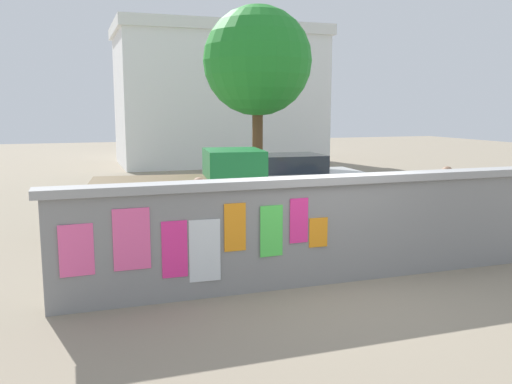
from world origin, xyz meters
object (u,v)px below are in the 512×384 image
at_px(auto_rickshaw_truck, 188,195).
at_px(car_parked, 294,177).
at_px(person_walking, 200,215).
at_px(tree_roadside, 258,62).
at_px(motorcycle, 407,209).
at_px(person_bystander, 446,199).
at_px(bicycle_near, 340,233).

height_order(auto_rickshaw_truck, car_parked, auto_rickshaw_truck).
height_order(person_walking, tree_roadside, tree_roadside).
xyz_separation_m(car_parked, motorcycle, (1.05, -4.16, -0.27)).
height_order(auto_rickshaw_truck, motorcycle, auto_rickshaw_truck).
distance_m(auto_rickshaw_truck, tree_roadside, 7.11).
bearing_deg(tree_roadside, person_bystander, -81.86).
distance_m(motorcycle, tree_roadside, 7.41).
distance_m(auto_rickshaw_truck, car_parked, 4.99).
bearing_deg(car_parked, auto_rickshaw_truck, -139.68).
relative_size(auto_rickshaw_truck, person_bystander, 2.32).
bearing_deg(auto_rickshaw_truck, motorcycle, -10.84).
height_order(car_parked, motorcycle, car_parked).
relative_size(bicycle_near, tree_roadside, 0.29).
relative_size(person_walking, tree_roadside, 0.27).
relative_size(car_parked, tree_roadside, 0.65).
relative_size(auto_rickshaw_truck, person_walking, 2.32).
height_order(motorcycle, person_bystander, person_bystander).
xyz_separation_m(car_parked, tree_roadside, (-0.40, 2.08, 3.46)).
xyz_separation_m(car_parked, bicycle_near, (-1.32, -5.45, -0.37)).
relative_size(auto_rickshaw_truck, motorcycle, 1.98).
xyz_separation_m(bicycle_near, person_bystander, (2.06, -0.43, 0.62)).
relative_size(auto_rickshaw_truck, tree_roadside, 0.63).
bearing_deg(person_bystander, motorcycle, 79.74).
distance_m(car_parked, motorcycle, 4.30).
xyz_separation_m(auto_rickshaw_truck, person_bystander, (4.54, -2.66, 0.09)).
relative_size(motorcycle, bicycle_near, 1.11).
bearing_deg(motorcycle, person_bystander, -100.26).
height_order(person_walking, person_bystander, same).
relative_size(car_parked, motorcycle, 2.04).
distance_m(motorcycle, bicycle_near, 2.70).
xyz_separation_m(motorcycle, tree_roadside, (-1.45, 6.24, 3.72)).
relative_size(bicycle_near, person_bystander, 1.05).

